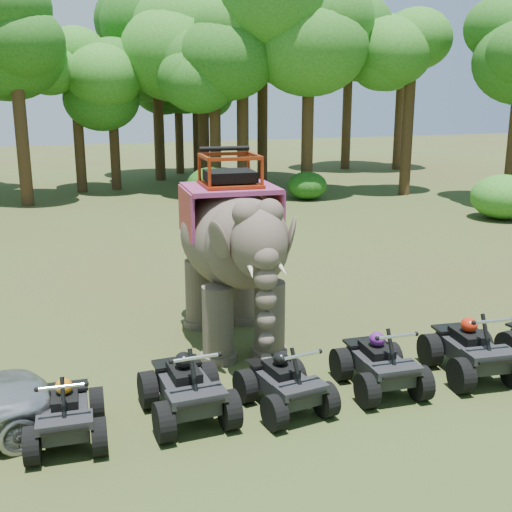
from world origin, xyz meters
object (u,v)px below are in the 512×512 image
object	(u,v)px
atv_1	(187,380)
atv_3	(380,356)
atv_0	(65,405)
atv_2	(285,375)
elephant	(232,248)
atv_4	(472,342)

from	to	relation	value
atv_1	atv_3	world-z (taller)	atv_1
atv_0	atv_1	size ratio (longest dim) A/B	0.89
atv_2	atv_3	distance (m)	1.88
elephant	atv_3	xyz separation A→B (m)	(1.78, -3.15, -1.39)
elephant	atv_1	world-z (taller)	elephant
elephant	atv_0	xyz separation A→B (m)	(-3.62, -3.12, -1.44)
elephant	atv_0	world-z (taller)	elephant
atv_1	atv_4	bearing A→B (deg)	-4.16
atv_1	atv_4	xyz separation A→B (m)	(5.40, -0.19, 0.01)
atv_0	atv_2	bearing A→B (deg)	1.47
elephant	atv_4	xyz separation A→B (m)	(3.70, -3.21, -1.36)
elephant	atv_3	distance (m)	3.88
atv_2	atv_1	bearing A→B (deg)	163.45
elephant	atv_3	world-z (taller)	elephant
atv_0	atv_1	xyz separation A→B (m)	(1.92, 0.11, 0.07)
atv_1	elephant	bearing A→B (deg)	58.40
atv_4	atv_1	bearing A→B (deg)	-175.56
elephant	atv_1	xyz separation A→B (m)	(-1.71, -3.01, -1.36)
elephant	atv_1	size ratio (longest dim) A/B	2.69
atv_0	atv_2	world-z (taller)	atv_2
atv_0	atv_2	xyz separation A→B (m)	(3.53, -0.14, 0.01)
elephant	atv_4	distance (m)	5.08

